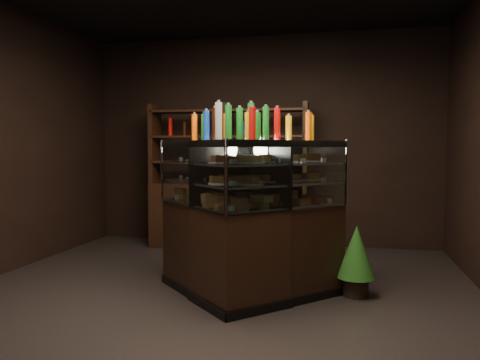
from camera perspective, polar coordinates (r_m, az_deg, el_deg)
name	(u,v)px	position (r m, az deg, el deg)	size (l,w,h in m)	color
ground	(215,295)	(4.58, -3.01, -13.78)	(5.00, 5.00, 0.00)	black
room_shell	(215,89)	(4.40, -3.10, 11.07)	(5.02, 5.02, 3.01)	black
display_case	(245,244)	(4.43, 0.59, -7.83)	(1.88, 1.44, 1.47)	black
food_display	(245,176)	(4.34, 0.59, 0.45)	(1.46, 0.99, 0.45)	#C68147
bottles_top	(245,125)	(4.34, 0.61, 6.69)	(1.29, 0.85, 0.30)	#D8590A
potted_conifer	(356,250)	(4.56, 14.00, -8.33)	(0.36, 0.36, 0.76)	black
back_shelving	(228,204)	(6.50, -1.48, -2.97)	(2.19, 0.49, 2.00)	black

